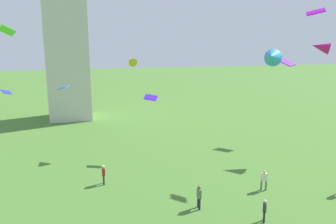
% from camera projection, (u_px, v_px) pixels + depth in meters
% --- Properties ---
extents(person_1, '(0.50, 0.36, 1.67)m').
position_uv_depth(person_1, '(264.00, 179.00, 27.44)').
color(person_1, '#51754C').
rests_on(person_1, ground_plane).
extents(person_2, '(0.40, 0.47, 1.55)m').
position_uv_depth(person_2, '(265.00, 209.00, 22.85)').
color(person_2, '#1E2333').
rests_on(person_2, ground_plane).
extents(person_4, '(0.29, 0.53, 1.73)m').
position_uv_depth(person_4, '(199.00, 196.00, 24.54)').
color(person_4, '#1E2333').
rests_on(person_4, ground_plane).
extents(person_5, '(0.25, 0.51, 1.64)m').
position_uv_depth(person_5, '(103.00, 173.00, 28.56)').
color(person_5, '#2D3338').
rests_on(person_5, ground_plane).
extents(kite_flying_0, '(0.94, 1.04, 0.53)m').
position_uv_depth(kite_flying_0, '(6.00, 92.00, 31.14)').
color(kite_flying_0, '#282ACD').
extents(kite_flying_1, '(1.20, 1.62, 1.20)m').
position_uv_depth(kite_flying_1, '(131.00, 61.00, 36.20)').
color(kite_flying_1, '#BFB90F').
extents(kite_flying_3, '(1.34, 1.44, 0.79)m').
position_uv_depth(kite_flying_3, '(7.00, 30.00, 22.52)').
color(kite_flying_3, '#57D834').
extents(kite_flying_4, '(1.51, 1.24, 0.58)m').
position_uv_depth(kite_flying_4, '(151.00, 97.00, 34.34)').
color(kite_flying_4, '#451DEB').
extents(kite_flying_5, '(1.14, 1.40, 0.35)m').
position_uv_depth(kite_flying_5, '(64.00, 87.00, 33.79)').
color(kite_flying_5, blue).
extents(kite_flying_6, '(1.66, 1.80, 1.15)m').
position_uv_depth(kite_flying_6, '(272.00, 57.00, 19.31)').
color(kite_flying_6, '#268ACF').
extents(kite_flying_7, '(1.79, 1.93, 0.78)m').
position_uv_depth(kite_flying_7, '(287.00, 63.00, 39.88)').
color(kite_flying_7, purple).
extents(kite_flying_9, '(1.80, 1.72, 0.77)m').
position_uv_depth(kite_flying_9, '(316.00, 12.00, 30.58)').
color(kite_flying_9, '#9A07C5').
extents(kite_flying_10, '(2.19, 1.95, 1.48)m').
position_uv_depth(kite_flying_10, '(321.00, 47.00, 34.84)').
color(kite_flying_10, '#B81567').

